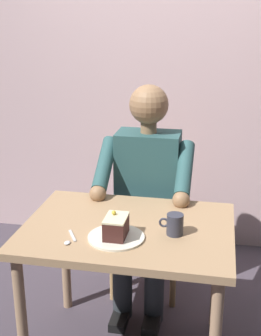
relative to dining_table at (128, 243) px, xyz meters
The scene contains 8 objects.
cafe_rear_panel 1.60m from the dining_table, 90.00° to the right, with size 6.40×0.12×3.00m, color beige.
dining_table is the anchor object (origin of this frame).
chair 0.69m from the dining_table, 90.00° to the right, with size 0.42×0.42×0.90m.
seated_person 0.51m from the dining_table, 90.00° to the right, with size 0.53×0.58×1.28m.
dessert_plate 0.17m from the dining_table, 78.79° to the left, with size 0.25×0.25×0.01m, color silver.
cake_slice 0.20m from the dining_table, 78.74° to the left, with size 0.09×0.14×0.11m.
coffee_cup 0.27m from the dining_table, 168.73° to the left, with size 0.11×0.08×0.10m.
dessert_spoon 0.31m from the dining_table, 40.68° to the left, with size 0.07×0.14×0.01m.
Camera 1 is at (-0.39, 1.89, 1.65)m, focal length 49.10 mm.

